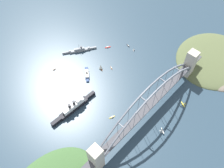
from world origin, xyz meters
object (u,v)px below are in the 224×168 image
Objects in this scene: harbor_ferry_steamer at (87,74)px; small_boat_0 at (108,47)px; small_boat_1 at (112,117)px; small_boat_6 at (128,46)px; small_boat_5 at (134,49)px; small_boat_2 at (54,69)px; seaplane_taxiing_near_bridge at (162,131)px; naval_cruiser at (80,50)px; ocean_liner at (74,107)px; small_boat_3 at (101,67)px; seaplane_second_in_formation at (183,104)px; small_boat_4 at (111,68)px; harbor_arch_bridge at (149,104)px.

harbor_ferry_steamer reaches higher than small_boat_0.
small_boat_1 reaches higher than small_boat_6.
small_boat_2 is at bearing 151.78° from small_boat_5.
small_boat_5 is at bearing 54.34° from seaplane_taxiing_near_bridge.
small_boat_2 is 160.05m from small_boat_5.
naval_cruiser is 65.37m from small_boat_2.
ocean_liner is 7.39× the size of small_boat_3.
small_boat_6 is at bearing 75.08° from seaplane_second_in_formation.
seaplane_second_in_formation is 1.35× the size of small_boat_4.
small_boat_2 is at bearing 99.33° from seaplane_taxiing_near_bridge.
seaplane_second_in_formation is at bearing -44.15° from ocean_liner.
ocean_liner is 108.42m from small_boat_4.
small_boat_5 is (107.34, -21.82, 0.78)m from harbor_ferry_steamer.
harbor_ferry_steamer reaches higher than small_boat_1.
harbor_arch_bridge is at bearing -50.60° from ocean_liner.
small_boat_0 is at bearing 30.71° from small_boat_3.
small_boat_1 is at bearing -60.15° from ocean_liner.
small_boat_0 is at bearing 15.54° from harbor_ferry_steamer.
small_boat_6 is at bearing 85.15° from small_boat_5.
harbor_ferry_steamer is 2.78× the size of seaplane_second_in_formation.
small_boat_0 is at bearing 22.54° from ocean_liner.
small_boat_5 is (95.22, 109.16, -26.42)m from harbor_arch_bridge.
small_boat_3 is 81.02m from small_boat_6.
ocean_liner reaches higher than small_boat_3.
naval_cruiser is 224.49m from seaplane_taxiing_near_bridge.
seaplane_taxiing_near_bridge is 151.41m from small_boat_4.
small_boat_5 is at bearing -11.49° from harbor_ferry_steamer.
ocean_liner is at bearing 117.38° from seaplane_taxiing_near_bridge.
seaplane_taxiing_near_bridge is at bearing -104.39° from harbor_arch_bridge.
seaplane_second_in_formation reaches higher than small_boat_6.
seaplane_taxiing_near_bridge is 81.70m from small_boat_1.
small_boat_3 is at bearing 136.68° from small_boat_4.
naval_cruiser reaches higher than harbor_ferry_steamer.
small_boat_6 is (96.59, 125.34, -28.90)m from harbor_arch_bridge.
small_boat_6 is (141.04, 88.21, -0.02)m from small_boat_1.
small_boat_5 is at bearing 27.28° from small_boat_1.
harbor_arch_bridge is 9.89× the size of harbor_ferry_steamer.
small_boat_6 is (142.39, -59.50, -0.06)m from small_boat_2.
ocean_liner is at bearing -136.20° from naval_cruiser.
small_boat_0 is 0.90× the size of small_boat_3.
small_boat_5 is (64.96, -0.28, 2.56)m from small_boat_4.
harbor_ferry_steamer is (-31.65, -54.97, -0.74)m from naval_cruiser.
naval_cruiser is 222.35m from seaplane_second_in_formation.
harbor_arch_bridge is 147.25m from small_boat_5.
small_boat_0 is 52.79m from small_boat_5.
small_boat_0 is 115.54m from small_boat_2.
small_boat_2 reaches higher than small_boat_1.
ocean_liner reaches higher than small_boat_0.
small_boat_4 is (-23.96, 143.12, -1.23)m from seaplane_second_in_formation.
seaplane_second_in_formation is 145.11m from small_boat_4.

